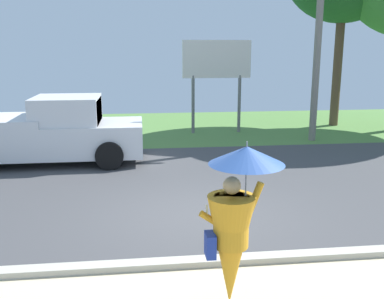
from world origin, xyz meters
TOP-DOWN VIEW (x-y plane):
  - ground_plane at (0.00, 2.95)m, footprint 40.00×22.00m
  - monk_pedestrian at (0.04, -3.06)m, footprint 1.04×0.92m
  - pickup_truck at (-3.60, 4.63)m, footprint 5.20×2.28m
  - utility_pole at (5.00, 6.69)m, footprint 1.80×0.24m
  - roadside_billboard at (1.85, 8.55)m, footprint 2.60×0.12m

SIDE VIEW (x-z plane):
  - ground_plane at x=0.00m, z-range -0.15..0.05m
  - pickup_truck at x=-3.60m, z-range -0.07..1.81m
  - monk_pedestrian at x=0.04m, z-range 0.00..2.13m
  - roadside_billboard at x=1.85m, z-range 0.80..4.30m
  - utility_pole at x=5.00m, z-range 0.18..7.85m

